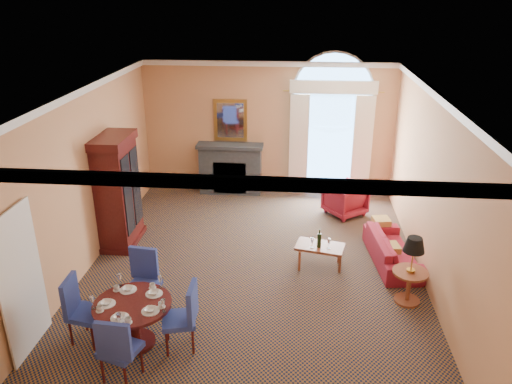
# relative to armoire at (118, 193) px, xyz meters

# --- Properties ---
(ground) EXTENTS (7.50, 7.50, 0.00)m
(ground) POSITION_rel_armoire_xyz_m (2.72, -0.78, -1.07)
(ground) COLOR #101A32
(ground) RESTS_ON ground
(room_envelope) EXTENTS (6.04, 7.52, 3.45)m
(room_envelope) POSITION_rel_armoire_xyz_m (2.69, -0.11, 1.44)
(room_envelope) COLOR tan
(room_envelope) RESTS_ON ground
(armoire) EXTENTS (0.64, 1.13, 2.21)m
(armoire) POSITION_rel_armoire_xyz_m (0.00, 0.00, 0.00)
(armoire) COLOR #390E0D
(armoire) RESTS_ON ground
(dining_table) EXTENTS (1.10, 1.10, 0.89)m
(dining_table) POSITION_rel_armoire_xyz_m (1.22, -3.01, -0.54)
(dining_table) COLOR #390E0D
(dining_table) RESTS_ON ground
(dining_chair_north) EXTENTS (0.55, 0.55, 1.02)m
(dining_chair_north) POSITION_rel_armoire_xyz_m (1.12, -2.13, -0.48)
(dining_chair_north) COLOR navy
(dining_chair_north) RESTS_ON ground
(dining_chair_south) EXTENTS (0.57, 0.57, 1.02)m
(dining_chair_south) POSITION_rel_armoire_xyz_m (1.27, -3.79, -0.48)
(dining_chair_south) COLOR navy
(dining_chair_south) RESTS_ON ground
(dining_chair_east) EXTENTS (0.55, 0.55, 1.02)m
(dining_chair_east) POSITION_rel_armoire_xyz_m (1.98, -3.02, -0.48)
(dining_chair_east) COLOR navy
(dining_chair_east) RESTS_ON ground
(dining_chair_west) EXTENTS (0.53, 0.53, 1.02)m
(dining_chair_west) POSITION_rel_armoire_xyz_m (0.43, -2.99, -0.48)
(dining_chair_west) COLOR navy
(dining_chair_west) RESTS_ON ground
(sofa) EXTENTS (0.90, 1.85, 0.52)m
(sofa) POSITION_rel_armoire_xyz_m (5.27, -0.33, -0.81)
(sofa) COLOR maroon
(sofa) RESTS_ON ground
(armchair) EXTENTS (1.09, 1.10, 0.72)m
(armchair) POSITION_rel_armoire_xyz_m (4.55, 1.74, -0.71)
(armchair) COLOR maroon
(armchair) RESTS_ON ground
(coffee_table) EXTENTS (0.94, 0.65, 0.79)m
(coffee_table) POSITION_rel_armoire_xyz_m (3.92, -0.63, -0.66)
(coffee_table) COLOR brown
(coffee_table) RESTS_ON ground
(side_table) EXTENTS (0.57, 0.57, 1.15)m
(side_table) POSITION_rel_armoire_xyz_m (5.32, -1.60, -0.33)
(side_table) COLOR brown
(side_table) RESTS_ON ground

